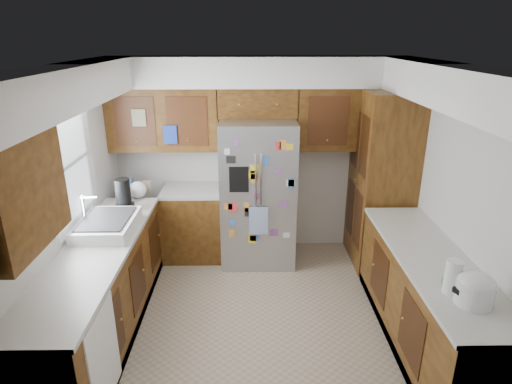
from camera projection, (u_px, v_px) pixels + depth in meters
floor at (260, 314)px, 4.45m from camera, size 3.60×3.60×0.00m
room_shell at (249, 134)px, 4.16m from camera, size 3.64×3.24×2.52m
left_counter_run at (125, 278)px, 4.31m from camera, size 1.36×3.20×0.92m
right_counter_run at (426, 305)px, 3.88m from camera, size 0.63×2.25×0.92m
pantry at (381, 180)px, 5.18m from camera, size 0.60×0.90×2.15m
fridge at (258, 193)px, 5.27m from camera, size 0.90×0.79×1.80m
bridge_cabinet at (258, 102)px, 5.11m from camera, size 0.96×0.34×0.35m
fridge_top_items at (262, 77)px, 4.98m from camera, size 0.66×0.34×0.26m
sink_assembly at (107, 224)px, 4.18m from camera, size 0.52×0.70×0.37m
left_counter_clutter at (129, 193)px, 4.83m from camera, size 0.35×0.85×0.38m
rice_cooker at (475, 288)px, 3.03m from camera, size 0.28×0.27×0.24m
paper_towel at (453, 277)px, 3.15m from camera, size 0.12×0.12×0.27m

